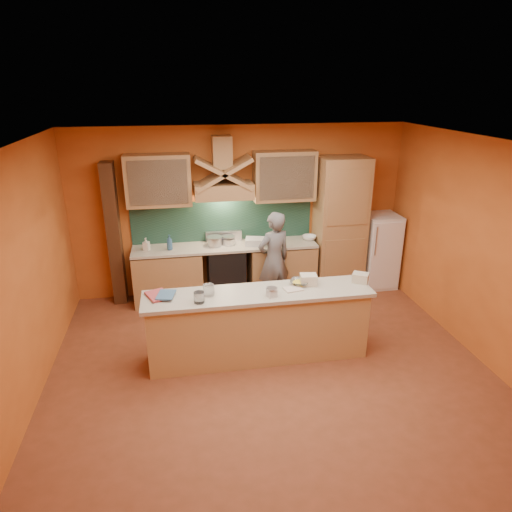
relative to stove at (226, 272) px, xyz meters
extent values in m
cube|color=brown|center=(0.30, -2.20, -0.45)|extent=(5.50, 5.00, 0.01)
cube|color=white|center=(0.30, -2.20, 2.35)|extent=(5.50, 5.00, 0.01)
cube|color=#C96327|center=(0.30, 0.30, 0.95)|extent=(5.50, 0.02, 2.80)
cube|color=#C96327|center=(0.30, -4.70, 0.95)|extent=(5.50, 0.02, 2.80)
cube|color=#C96327|center=(-2.45, -2.20, 0.95)|extent=(0.02, 5.00, 2.80)
cube|color=#C96327|center=(3.05, -2.20, 0.95)|extent=(0.02, 5.00, 2.80)
cube|color=#AB7D4E|center=(-0.95, 0.00, -0.02)|extent=(1.10, 0.60, 0.86)
cube|color=#AB7D4E|center=(0.95, 0.00, -0.02)|extent=(1.10, 0.60, 0.86)
cube|color=#B8AE9C|center=(0.00, 0.00, 0.45)|extent=(3.00, 0.62, 0.04)
cube|color=black|center=(0.00, 0.00, 0.00)|extent=(0.60, 0.58, 0.90)
cube|color=#1A3A2F|center=(0.00, 0.28, 0.80)|extent=(3.00, 0.03, 0.70)
cube|color=#AB7D4E|center=(0.00, 0.05, 1.37)|extent=(0.92, 0.50, 0.24)
cube|color=#AB7D4E|center=(0.00, 0.15, 1.95)|extent=(0.30, 0.30, 0.50)
cube|color=#AB7D4E|center=(-1.00, 0.12, 1.55)|extent=(1.00, 0.35, 0.80)
cube|color=#AB7D4E|center=(1.00, 0.12, 1.55)|extent=(1.00, 0.35, 0.80)
cube|color=#AB7D4E|center=(1.95, 0.00, 0.70)|extent=(0.80, 0.60, 2.30)
cube|color=white|center=(2.70, 0.00, 0.20)|extent=(0.58, 0.60, 1.30)
cube|color=#472816|center=(-1.75, 0.15, 0.70)|extent=(0.20, 0.30, 2.30)
cube|color=tan|center=(0.20, -1.90, -0.01)|extent=(2.80, 0.55, 0.88)
cube|color=#B8AE9C|center=(0.20, -1.90, 0.47)|extent=(2.90, 0.62, 0.05)
imported|color=slate|center=(0.72, -0.45, 0.34)|extent=(0.67, 0.55, 1.57)
cylinder|color=#B5B4BB|center=(-0.17, 0.01, 0.52)|extent=(0.27, 0.27, 0.15)
cylinder|color=silver|center=(0.05, 0.03, 0.51)|extent=(0.26, 0.26, 0.12)
imported|color=beige|center=(-1.26, -0.01, 0.57)|extent=(0.12, 0.12, 0.20)
imported|color=#2E5680|center=(-0.89, -0.06, 0.59)|extent=(0.13, 0.13, 0.25)
imported|color=white|center=(1.43, 0.02, 0.51)|extent=(0.31, 0.31, 0.07)
cube|color=silver|center=(0.48, -0.06, 0.52)|extent=(0.35, 0.30, 0.11)
imported|color=#B94246|center=(-1.16, -1.85, 0.51)|extent=(0.35, 0.39, 0.03)
imported|color=#3F648B|center=(-1.04, -1.82, 0.53)|extent=(0.26, 0.32, 0.02)
cylinder|color=silver|center=(-0.42, -1.88, 0.57)|extent=(0.18, 0.18, 0.14)
cylinder|color=silver|center=(-0.55, -2.06, 0.56)|extent=(0.15, 0.15, 0.14)
cube|color=silver|center=(0.34, -2.05, 0.54)|extent=(0.14, 0.14, 0.09)
imported|color=white|center=(0.77, -1.77, 0.53)|extent=(0.32, 0.32, 0.06)
cube|color=beige|center=(0.65, -1.90, 0.50)|extent=(0.25, 0.21, 0.02)
cube|color=beige|center=(0.88, -1.79, 0.56)|extent=(0.23, 0.19, 0.14)
cube|color=beige|center=(1.58, -1.83, 0.56)|extent=(0.25, 0.24, 0.12)
camera|label=1|loc=(-0.75, -7.01, 2.97)|focal=32.00mm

